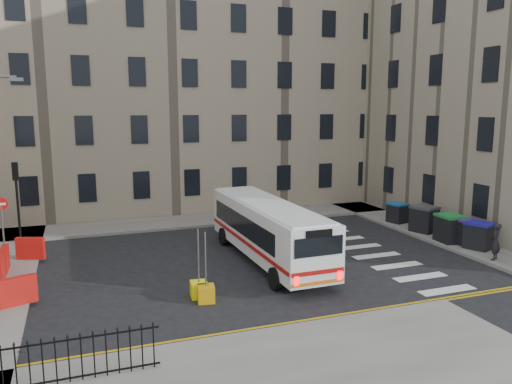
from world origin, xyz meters
TOP-DOWN VIEW (x-y plane):
  - ground at (0.00, 0.00)m, footprint 120.00×120.00m
  - pavement_north at (-6.00, 8.60)m, footprint 36.00×3.20m
  - pavement_east at (9.00, 4.00)m, footprint 2.40×26.00m
  - terrace_north at (-7.00, 15.50)m, footprint 38.30×10.80m
  - traffic_light_nw at (-12.00, 6.50)m, footprint 0.28×0.22m
  - no_entry_north at (-12.50, 4.50)m, footprint 0.60×0.08m
  - roadworks_barriers at (-11.84, 0.50)m, footprint 1.66×6.26m
  - bus at (-1.15, -0.19)m, footprint 2.57×9.84m
  - wheelie_bin_a at (9.01, -2.29)m, footprint 1.41×1.49m
  - wheelie_bin_b at (9.05, -1.77)m, footprint 1.09×1.23m
  - wheelie_bin_c at (8.56, -0.78)m, footprint 1.19×1.34m
  - wheelie_bin_d at (8.71, 1.37)m, footprint 1.49×1.60m
  - wheelie_bin_e at (8.69, 3.78)m, footprint 1.14×1.24m
  - pedestrian at (8.35, -3.96)m, footprint 0.73×0.66m
  - bollard_yellow at (-5.14, -3.43)m, footprint 0.65×0.65m
  - bollard_chevron at (-5.00, -3.93)m, footprint 0.69×0.69m

SIDE VIEW (x-z plane):
  - ground at x=0.00m, z-range 0.00..0.00m
  - pavement_north at x=-6.00m, z-range 0.00..0.15m
  - pavement_east at x=9.00m, z-range 0.00..0.15m
  - bollard_yellow at x=-5.14m, z-range 0.00..0.60m
  - bollard_chevron at x=-5.00m, z-range 0.00..0.60m
  - roadworks_barriers at x=-11.84m, z-range 0.15..1.15m
  - wheelie_bin_e at x=8.69m, z-range 0.15..1.32m
  - wheelie_bin_b at x=9.05m, z-range 0.16..1.46m
  - wheelie_bin_a at x=9.01m, z-range 0.16..1.46m
  - wheelie_bin_c at x=8.56m, z-range 0.16..1.56m
  - wheelie_bin_d at x=8.71m, z-range 0.16..1.59m
  - pedestrian at x=8.35m, z-range 0.15..1.83m
  - bus at x=-1.15m, z-range 0.21..2.86m
  - no_entry_north at x=-12.50m, z-range 0.58..3.58m
  - traffic_light_nw at x=-12.00m, z-range 0.82..4.92m
  - terrace_north at x=-7.00m, z-range 0.02..17.22m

